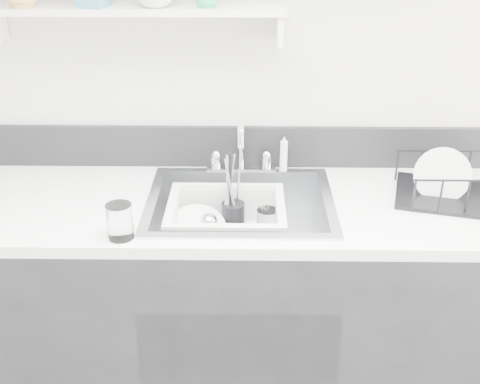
{
  "coord_description": "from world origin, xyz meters",
  "views": [
    {
      "loc": [
        0.03,
        -0.64,
        1.87
      ],
      "look_at": [
        0.0,
        1.14,
        0.98
      ],
      "focal_mm": 45.0,
      "sensor_mm": 36.0,
      "label": 1
    }
  ],
  "objects_px": {
    "counter_run": "(240,309)",
    "dish_rack": "(456,180)",
    "sink": "(240,224)",
    "wash_tub": "(226,224)"
  },
  "relations": [
    {
      "from": "wash_tub",
      "to": "dish_rack",
      "type": "height_order",
      "value": "dish_rack"
    },
    {
      "from": "sink",
      "to": "dish_rack",
      "type": "distance_m",
      "value": 0.76
    },
    {
      "from": "counter_run",
      "to": "dish_rack",
      "type": "relative_size",
      "value": 8.34
    },
    {
      "from": "sink",
      "to": "wash_tub",
      "type": "xyz_separation_m",
      "value": [
        -0.05,
        0.0,
        0.0
      ]
    },
    {
      "from": "counter_run",
      "to": "wash_tub",
      "type": "xyz_separation_m",
      "value": [
        -0.05,
        0.0,
        0.37
      ]
    },
    {
      "from": "counter_run",
      "to": "dish_rack",
      "type": "xyz_separation_m",
      "value": [
        0.74,
        0.04,
        0.53
      ]
    },
    {
      "from": "counter_run",
      "to": "wash_tub",
      "type": "height_order",
      "value": "counter_run"
    },
    {
      "from": "sink",
      "to": "wash_tub",
      "type": "height_order",
      "value": "sink"
    },
    {
      "from": "counter_run",
      "to": "dish_rack",
      "type": "bearing_deg",
      "value": 2.89
    },
    {
      "from": "wash_tub",
      "to": "counter_run",
      "type": "bearing_deg",
      "value": -1.31
    }
  ]
}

